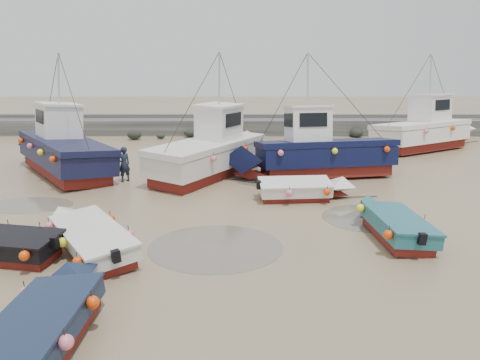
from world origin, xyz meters
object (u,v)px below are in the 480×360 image
object	(u,v)px
dinghy_0	(90,234)
dinghy_5	(303,187)
dinghy_2	(393,221)
cabin_boat_0	(60,148)
dinghy_1	(47,319)
cabin_boat_1	(214,150)
cabin_boat_2	(315,151)
cabin_boat_3	(428,129)
person	(125,181)

from	to	relation	value
dinghy_0	dinghy_5	world-z (taller)	same
dinghy_0	dinghy_2	world-z (taller)	same
dinghy_0	cabin_boat_0	xyz separation A→B (m)	(-4.84, 10.45, 0.77)
dinghy_1	dinghy_2	world-z (taller)	same
cabin_boat_1	cabin_boat_2	bearing A→B (deg)	25.87
cabin_boat_1	dinghy_2	bearing A→B (deg)	-21.66
cabin_boat_1	cabin_boat_2	size ratio (longest dim) A/B	0.95
dinghy_1	cabin_boat_2	world-z (taller)	cabin_boat_2
cabin_boat_2	cabin_boat_3	size ratio (longest dim) A/B	1.11
dinghy_0	dinghy_5	xyz separation A→B (m)	(7.48, 5.52, 0.03)
cabin_boat_3	person	size ratio (longest dim) A/B	5.23
person	dinghy_0	bearing A→B (deg)	54.86
cabin_boat_1	cabin_boat_3	xyz separation A→B (m)	(13.84, 7.06, 0.03)
cabin_boat_3	dinghy_2	bearing A→B (deg)	-55.12
dinghy_1	cabin_boat_1	xyz separation A→B (m)	(2.74, 15.06, 0.78)
person	cabin_boat_0	bearing A→B (deg)	-68.03
cabin_boat_1	person	distance (m)	4.81
dinghy_2	cabin_boat_3	world-z (taller)	cabin_boat_3
dinghy_0	person	world-z (taller)	dinghy_0
dinghy_2	cabin_boat_0	xyz separation A→B (m)	(-14.84, 9.24, 0.75)
dinghy_1	person	xyz separation A→B (m)	(-1.64, 13.58, -0.55)
dinghy_5	cabin_boat_2	distance (m)	4.20
dinghy_1	dinghy_5	size ratio (longest dim) A/B	1.16
dinghy_1	dinghy_2	size ratio (longest dim) A/B	1.09
cabin_boat_0	cabin_boat_1	xyz separation A→B (m)	(8.25, -0.43, 0.02)
dinghy_2	cabin_boat_1	distance (m)	11.03
cabin_boat_1	person	xyz separation A→B (m)	(-4.38, -1.48, -1.32)
cabin_boat_0	cabin_boat_1	world-z (taller)	same
dinghy_0	dinghy_5	distance (m)	9.29
cabin_boat_2	dinghy_0	bearing A→B (deg)	127.95
cabin_boat_0	cabin_boat_3	world-z (taller)	same
cabin_boat_1	person	world-z (taller)	cabin_boat_1
dinghy_2	cabin_boat_3	size ratio (longest dim) A/B	0.62
dinghy_1	dinghy_2	bearing A→B (deg)	35.59
dinghy_5	cabin_boat_3	xyz separation A→B (m)	(9.77, 11.56, 0.79)
dinghy_0	cabin_boat_1	xyz separation A→B (m)	(3.40, 10.02, 0.79)
dinghy_0	dinghy_2	bearing A→B (deg)	-27.13
dinghy_2	cabin_boat_2	distance (m)	8.46
dinghy_0	cabin_boat_2	world-z (taller)	cabin_boat_2
dinghy_1	cabin_boat_2	xyz separation A→B (m)	(7.89, 14.55, 0.79)
dinghy_2	dinghy_5	xyz separation A→B (m)	(-2.52, 4.31, 0.01)
dinghy_5	cabin_boat_3	distance (m)	15.16
dinghy_0	person	bearing A→B (deg)	62.52
dinghy_2	dinghy_5	bearing A→B (deg)	115.96
cabin_boat_2	dinghy_5	bearing A→B (deg)	154.83
dinghy_2	dinghy_5	world-z (taller)	same
dinghy_2	person	bearing A→B (deg)	141.90
dinghy_2	person	xyz separation A→B (m)	(-10.98, 7.33, -0.55)
cabin_boat_0	cabin_boat_1	size ratio (longest dim) A/B	1.00
dinghy_1	cabin_boat_0	world-z (taller)	cabin_boat_0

